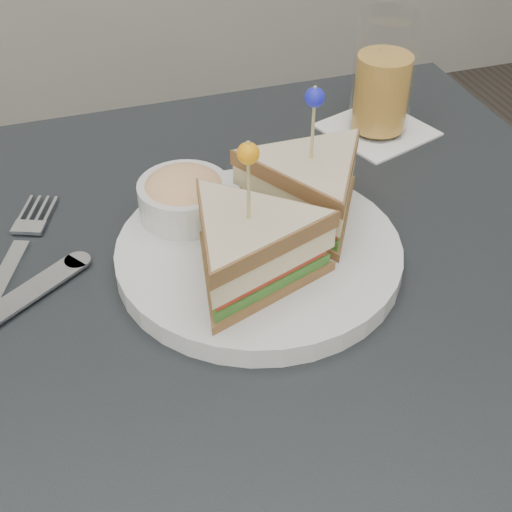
% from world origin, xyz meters
% --- Properties ---
extents(table, '(0.80, 0.80, 0.75)m').
position_xyz_m(table, '(0.00, 0.00, 0.67)').
color(table, black).
rests_on(table, ground).
extents(plate_meal, '(0.32, 0.31, 0.16)m').
position_xyz_m(plate_meal, '(0.04, 0.06, 0.79)').
color(plate_meal, silver).
rests_on(plate_meal, table).
extents(cutlery_fork, '(0.10, 0.20, 0.01)m').
position_xyz_m(cutlery_fork, '(-0.19, 0.14, 0.75)').
color(cutlery_fork, white).
rests_on(cutlery_fork, table).
extents(drink_set, '(0.14, 0.14, 0.14)m').
position_xyz_m(drink_set, '(0.24, 0.25, 0.81)').
color(drink_set, white).
rests_on(drink_set, table).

